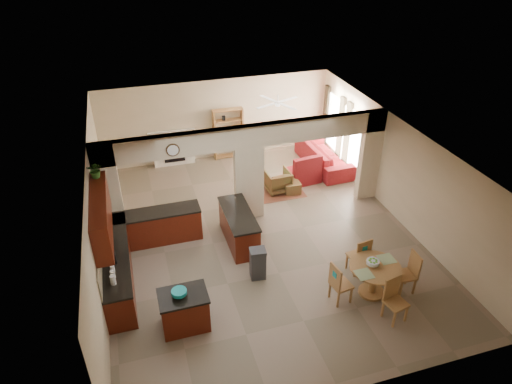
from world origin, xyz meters
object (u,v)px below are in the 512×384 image
object	(u,v)px
kitchen_island	(184,310)
sofa	(324,156)
armchair	(278,181)
dining_table	(374,276)

from	to	relation	value
kitchen_island	sofa	bearing A→B (deg)	45.01
sofa	armchair	xyz separation A→B (m)	(-2.06, -1.11, -0.04)
sofa	armchair	world-z (taller)	sofa
kitchen_island	armchair	world-z (taller)	kitchen_island
sofa	armchair	size ratio (longest dim) A/B	3.50
kitchen_island	sofa	distance (m)	8.15
dining_table	armchair	bearing A→B (deg)	96.54
kitchen_island	armchair	size ratio (longest dim) A/B	1.32
kitchen_island	sofa	world-z (taller)	kitchen_island
kitchen_island	dining_table	distance (m)	4.25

